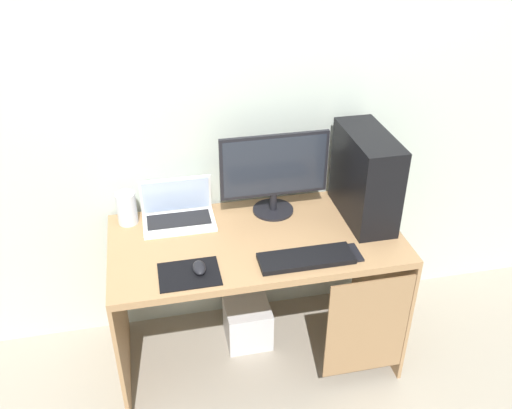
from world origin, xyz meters
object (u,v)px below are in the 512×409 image
keyboard (306,258)px  cell_phone (352,253)px  mouse_left (199,268)px  speaker (127,208)px  subwoofer (248,323)px  monitor (274,172)px  pc_tower (365,177)px  laptop (178,213)px

keyboard → cell_phone: size_ratio=3.23×
mouse_left → cell_phone: bearing=-1.3°
speaker → keyboard: 0.90m
cell_phone → subwoofer: bearing=143.4°
mouse_left → monitor: bearing=43.4°
pc_tower → cell_phone: (-0.16, -0.29, -0.21)m
mouse_left → keyboard: bearing=-2.4°
speaker → laptop: bearing=-7.4°
laptop → cell_phone: 0.85m
cell_phone → keyboard: bearing=-178.9°
monitor → speaker: (-0.71, 0.05, -0.14)m
pc_tower → speaker: bearing=171.2°
laptop → mouse_left: size_ratio=3.60×
laptop → keyboard: bearing=-40.5°
speaker → cell_phone: (0.97, -0.47, -0.08)m
laptop → subwoofer: (0.31, -0.13, -0.67)m
pc_tower → speaker: 1.15m
pc_tower → laptop: 0.92m
monitor → laptop: 0.51m
subwoofer → cell_phone: bearing=-36.6°
speaker → mouse_left: bearing=-57.4°
keyboard → cell_phone: (0.21, 0.00, -0.01)m
cell_phone → subwoofer: size_ratio=0.55×
monitor → cell_phone: bearing=-58.0°
pc_tower → laptop: pc_tower is taller
speaker → keyboard: bearing=-32.0°
laptop → cell_phone: (0.73, -0.44, -0.04)m
keyboard → mouse_left: bearing=177.6°
laptop → monitor: bearing=-2.6°
speaker → cell_phone: 1.08m
pc_tower → subwoofer: (-0.58, 0.02, -0.84)m
speaker → pc_tower: bearing=-8.8°
monitor → speaker: size_ratio=3.26×
speaker → cell_phone: bearing=-25.7°
monitor → keyboard: (0.05, -0.42, -0.21)m
laptop → subwoofer: bearing=-22.0°
laptop → speaker: bearing=172.6°
laptop → keyboard: laptop is taller
cell_phone → subwoofer: cell_phone is taller
laptop → keyboard: size_ratio=0.82×
keyboard → mouse_left: 0.47m
laptop → keyboard: 0.68m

